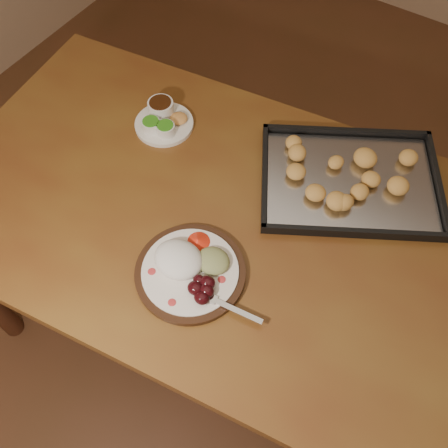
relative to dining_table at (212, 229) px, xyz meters
The scene contains 5 objects.
ground 0.75m from the dining_table, 44.62° to the left, with size 4.00×4.00×0.00m, color brown.
dining_table is the anchor object (origin of this frame).
dinner_plate 0.22m from the dining_table, 72.57° to the right, with size 0.35×0.27×0.06m.
condiment_saucer 0.36m from the dining_table, 148.48° to the left, with size 0.17×0.17×0.06m.
baking_tray 0.40m from the dining_table, 46.06° to the left, with size 0.59×0.55×0.05m.
Camera 1 is at (0.17, -0.86, 1.85)m, focal length 40.00 mm.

